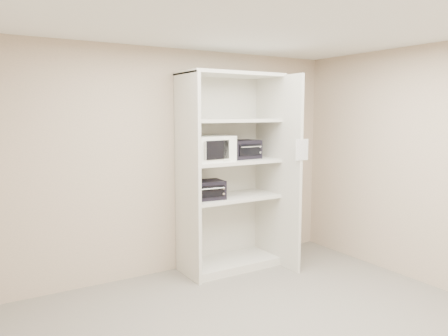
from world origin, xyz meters
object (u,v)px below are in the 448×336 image
shelving_unit (233,179)px  microwave (210,149)px  toaster_oven_lower (206,190)px  toaster_oven_upper (242,149)px

shelving_unit → microwave: (-0.35, -0.03, 0.39)m
microwave → shelving_unit: bearing=-0.1°
shelving_unit → toaster_oven_lower: 0.41m
shelving_unit → toaster_oven_lower: (-0.40, -0.03, -0.10)m
microwave → toaster_oven_upper: bearing=2.0°
microwave → toaster_oven_lower: bearing=170.4°
toaster_oven_upper → microwave: bearing=-176.7°
shelving_unit → microwave: shelving_unit is taller
microwave → toaster_oven_upper: microwave is taller
microwave → toaster_oven_lower: 0.49m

